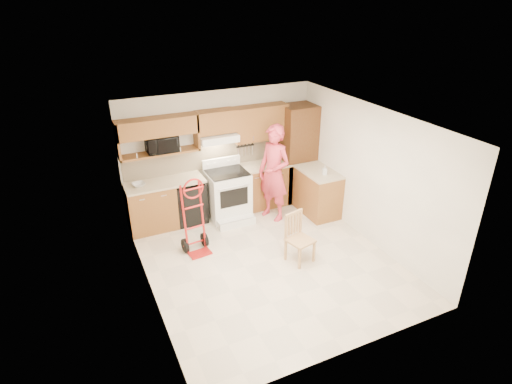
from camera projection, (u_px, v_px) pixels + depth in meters
floor at (268, 261)px, 7.29m from camera, size 4.00×4.50×0.02m
ceiling at (270, 119)px, 6.19m from camera, size 4.00×4.50×0.02m
wall_back at (220, 151)px, 8.59m from camera, size 4.00×0.02×2.50m
wall_front at (356, 274)px, 4.90m from camera, size 4.00×0.02×2.50m
wall_left at (143, 222)px, 5.98m from camera, size 0.02×4.50×2.50m
wall_right at (370, 175)px, 7.50m from camera, size 0.02×4.50×2.50m
backsplash at (220, 154)px, 8.59m from camera, size 3.92×0.03×0.55m
lower_cab_left at (151, 207)px, 8.09m from camera, size 0.90×0.60×0.90m
dishwasher at (189, 201)px, 8.39m from camera, size 0.60×0.60×0.85m
lower_cab_right at (263, 185)px, 9.00m from camera, size 1.14×0.60×0.90m
countertop_left at (164, 182)px, 8.00m from camera, size 1.50×0.63×0.04m
countertop_right at (263, 165)px, 8.79m from camera, size 1.14×0.63×0.04m
cab_return_right at (317, 193)px, 8.67m from camera, size 0.60×1.00×0.90m
countertop_return at (319, 172)px, 8.47m from camera, size 0.63×1.00×0.04m
pantry_tall at (297, 153)px, 9.05m from camera, size 0.70×0.60×2.10m
upper_cab_left at (157, 127)px, 7.65m from camera, size 1.50×0.33×0.34m
upper_shelf_mw at (160, 153)px, 7.87m from camera, size 1.50×0.33×0.04m
upper_cab_center at (216, 121)px, 8.10m from camera, size 0.76×0.33×0.44m
upper_cab_right at (260, 123)px, 8.52m from camera, size 1.14×0.33×0.70m
range_hood at (218, 138)px, 8.18m from camera, size 0.76×0.46×0.14m
knife_strip at (245, 149)px, 8.75m from camera, size 0.40×0.05×0.29m
microwave at (162, 144)px, 7.81m from camera, size 0.59×0.42×0.32m
range at (229, 192)px, 8.40m from camera, size 0.80×1.05×1.18m
person at (274, 173)px, 8.26m from camera, size 0.71×0.84×1.95m
hand_truck at (196, 220)px, 7.26m from camera, size 0.56×0.52×1.29m
dining_chair at (300, 239)px, 7.10m from camera, size 0.49×0.52×0.88m
soap_bottle at (325, 170)px, 8.25m from camera, size 0.11×0.11×0.19m
bowl at (139, 185)px, 7.80m from camera, size 0.26×0.26×0.06m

